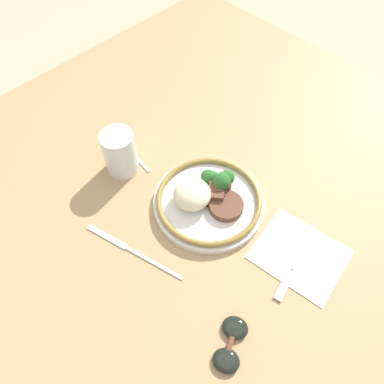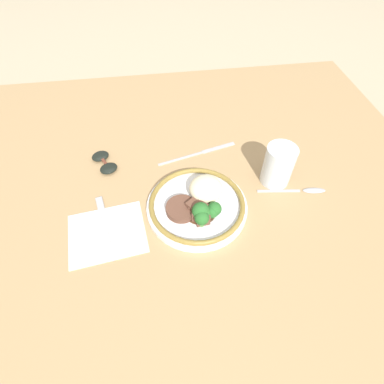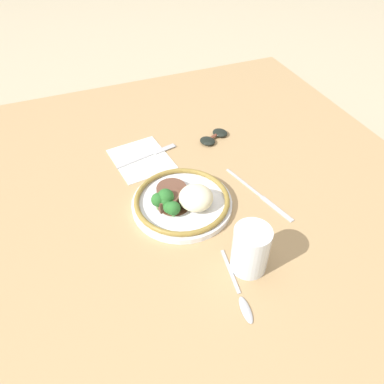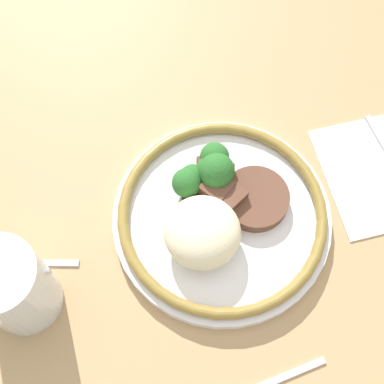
% 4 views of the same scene
% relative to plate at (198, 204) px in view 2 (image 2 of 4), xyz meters
% --- Properties ---
extents(ground_plane, '(8.00, 8.00, 0.00)m').
position_rel_plate_xyz_m(ground_plane, '(-0.01, -0.00, -0.07)').
color(ground_plane, tan).
extents(dining_table, '(1.29, 1.28, 0.05)m').
position_rel_plate_xyz_m(dining_table, '(-0.01, -0.00, -0.04)').
color(dining_table, tan).
rests_on(dining_table, ground).
extents(napkin, '(0.18, 0.16, 0.00)m').
position_rel_plate_xyz_m(napkin, '(-0.21, -0.04, -0.02)').
color(napkin, silver).
rests_on(napkin, dining_table).
extents(plate, '(0.24, 0.24, 0.06)m').
position_rel_plate_xyz_m(plate, '(0.00, 0.00, 0.00)').
color(plate, white).
rests_on(plate, dining_table).
extents(juice_glass, '(0.07, 0.07, 0.10)m').
position_rel_plate_xyz_m(juice_glass, '(0.21, 0.07, 0.03)').
color(juice_glass, orange).
rests_on(juice_glass, dining_table).
extents(fork, '(0.05, 0.18, 0.00)m').
position_rel_plate_xyz_m(fork, '(-0.22, -0.00, -0.02)').
color(fork, '#ADADB2').
rests_on(fork, napkin).
extents(knife, '(0.22, 0.07, 0.00)m').
position_rel_plate_xyz_m(knife, '(0.04, 0.19, -0.02)').
color(knife, '#ADADB2').
rests_on(knife, dining_table).
extents(spoon, '(0.17, 0.03, 0.01)m').
position_rel_plate_xyz_m(spoon, '(0.27, 0.02, -0.02)').
color(spoon, '#ADADB2').
rests_on(spoon, dining_table).
extents(sunglasses, '(0.08, 0.11, 0.01)m').
position_rel_plate_xyz_m(sunglasses, '(-0.23, 0.18, -0.01)').
color(sunglasses, black).
rests_on(sunglasses, dining_table).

